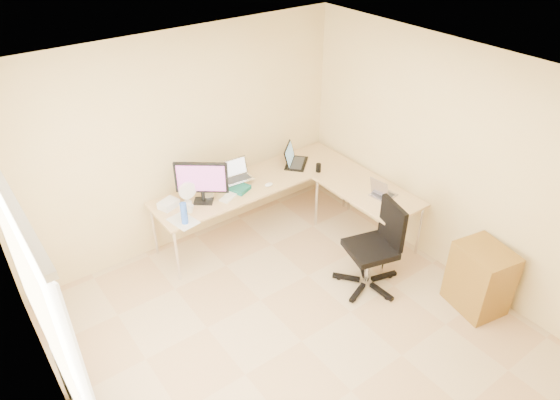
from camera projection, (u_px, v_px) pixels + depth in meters
floor at (301, 341)px, 5.02m from camera, size 4.50×4.50×0.00m
ceiling at (310, 93)px, 3.61m from camera, size 4.50×4.50×0.00m
wall_back at (183, 143)px, 5.83m from camera, size 4.50×0.00×4.50m
wall_left at (54, 354)px, 3.26m from camera, size 0.00×4.50×4.50m
wall_right at (458, 167)px, 5.37m from camera, size 0.00×4.50×4.50m
desk_main at (256, 205)px, 6.43m from camera, size 2.65×0.70×0.73m
desk_return at (366, 215)px, 6.25m from camera, size 0.70×1.30×0.73m
monitor at (202, 183)px, 5.69m from camera, size 0.60×0.53×0.52m
book_stack at (237, 188)px, 6.05m from camera, size 0.31×0.35×0.05m
laptop_center at (237, 171)px, 6.10m from camera, size 0.39×0.30×0.24m
laptop_black at (296, 155)px, 6.52m from camera, size 0.50×0.49×0.26m
keyboard at (233, 194)px, 5.96m from camera, size 0.42×0.28×0.02m
mouse at (269, 185)px, 6.11m from camera, size 0.13×0.11×0.04m
mug at (190, 209)px, 5.63m from camera, size 0.11×0.11×0.09m
cd_stack at (208, 196)px, 5.90m from camera, size 0.18×0.18×0.03m
water_bottle at (184, 214)px, 5.40m from camera, size 0.09×0.09×0.26m
papers at (183, 221)px, 5.50m from camera, size 0.28×0.36×0.01m
white_box at (169, 204)px, 5.72m from camera, size 0.26×0.22×0.08m
desk_fan at (187, 193)px, 5.73m from camera, size 0.21×0.21×0.27m
black_cup at (318, 168)px, 6.39m from camera, size 0.09×0.09×0.11m
laptop_return at (384, 188)px, 5.89m from camera, size 0.34×0.28×0.21m
office_chair at (370, 249)px, 5.46m from camera, size 0.77×0.77×1.04m
cabinet at (480, 279)px, 5.26m from camera, size 0.55×0.63×0.77m
radiator at (77, 397)px, 4.09m from camera, size 0.09×0.80×0.55m
window at (35, 289)px, 3.42m from camera, size 0.10×1.80×1.40m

